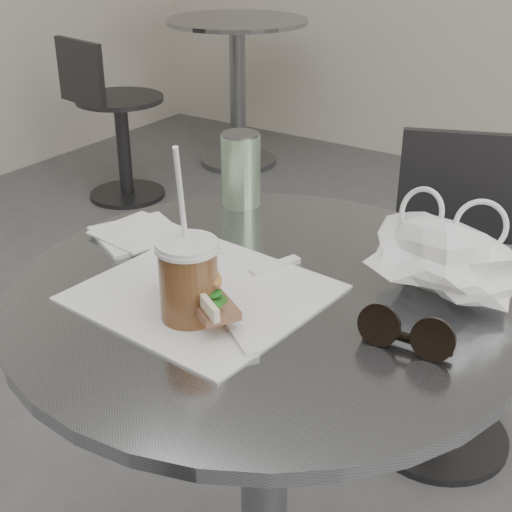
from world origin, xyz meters
The scene contains 11 objects.
cafe_table centered at (0.00, 0.20, 0.47)m, with size 0.76×0.76×0.74m.
bg_table centered at (-1.60, 2.40, 0.47)m, with size 0.70×0.70×0.74m.
chair_far centered at (0.07, 0.94, 0.34)m, with size 0.42×0.45×0.76m.
bg_chair centered at (-1.77, 1.67, 0.33)m, with size 0.39×0.42×0.74m.
sandwich_paper centered at (-0.07, 0.14, 0.74)m, with size 0.32×0.30×0.00m, color white.
banh_mi centered at (-0.04, 0.10, 0.78)m, with size 0.22×0.18×0.07m.
iced_coffee centered at (-0.04, 0.07, 0.80)m, with size 0.09×0.09×0.25m.
sunglasses centered at (0.23, 0.16, 0.76)m, with size 0.13×0.04×0.06m.
plastic_bag centered at (0.21, 0.33, 0.79)m, with size 0.21×0.16×0.11m, color white, non-canonical shape.
napkin_stack centered at (-0.28, 0.23, 0.74)m, with size 0.18×0.18×0.01m.
drink_can centered at (-0.22, 0.45, 0.81)m, with size 0.07×0.07×0.14m.
Camera 1 is at (0.50, -0.57, 1.25)m, focal length 50.00 mm.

